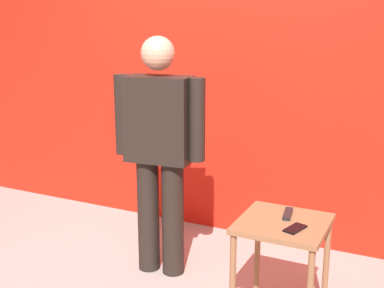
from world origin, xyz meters
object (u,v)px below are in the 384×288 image
object	(u,v)px
side_table	(282,240)
cell_phone	(295,228)
tv_remote	(288,214)
standing_person	(159,145)

from	to	relation	value
side_table	cell_phone	bearing A→B (deg)	-42.70
cell_phone	tv_remote	distance (m)	0.20
standing_person	tv_remote	distance (m)	0.98
standing_person	side_table	xyz separation A→B (m)	(0.93, -0.25, -0.39)
standing_person	cell_phone	size ratio (longest dim) A/B	11.28
standing_person	tv_remote	world-z (taller)	standing_person
cell_phone	tv_remote	bearing A→B (deg)	133.46
cell_phone	side_table	bearing A→B (deg)	153.93
standing_person	side_table	distance (m)	1.04
standing_person	cell_phone	world-z (taller)	standing_person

